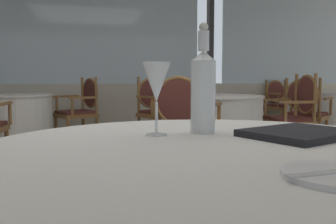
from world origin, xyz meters
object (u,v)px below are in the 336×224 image
Objects in this scene: water_bottle at (203,89)px; wine_glass at (156,83)px; dining_chair_1_1 at (296,110)px; dining_chair_3_1 at (280,101)px; dining_chair_3_2 at (305,109)px; dining_chair_1_0 at (183,121)px; dining_chair_0_1 at (82,106)px; menu_book at (299,133)px; dining_chair_1_2 at (156,106)px.

water_bottle reaches higher than wine_glass.
dining_chair_1_1 is (2.18, 2.60, -0.33)m from wine_glass.
wine_glass is at bearing -44.32° from dining_chair_3_1.
dining_chair_1_0 is at bearing 170.02° from dining_chair_3_2.
dining_chair_0_1 is 2.26m from dining_chair_1_0.
water_bottle is at bearing -168.71° from dining_chair_3_2.
dining_chair_3_1 is (0.92, 1.87, -0.02)m from dining_chair_1_1.
dining_chair_1_0 is at bearing 85.77° from dining_chair_0_1.
menu_book is 0.31× the size of dining_chair_0_1.
wine_glass is 0.23× the size of dining_chair_1_2.
water_bottle is 0.36× the size of dining_chair_1_2.
dining_chair_0_1 is at bearing -138.38° from dining_chair_1_2.
dining_chair_1_2 is 2.51m from dining_chair_3_1.
dining_chair_3_2 is at bearing -131.55° from dining_chair_1_1.
dining_chair_3_2 is at bearing 44.84° from dining_chair_1_2.
wine_glass reaches higher than dining_chair_0_1.
menu_book is at bearing -30.54° from water_bottle.
dining_chair_1_1 is 2.08m from dining_chair_3_1.
wine_glass is 0.23× the size of dining_chair_1_0.
dining_chair_1_1 reaches higher than dining_chair_3_1.
dining_chair_1_0 is 0.97× the size of dining_chair_1_1.
dining_chair_1_0 is 1.00× the size of dining_chair_1_2.
dining_chair_1_1 reaches higher than dining_chair_0_1.
wine_glass is 0.23× the size of dining_chair_3_2.
dining_chair_1_2 reaches higher than dining_chair_3_1.
dining_chair_1_1 reaches higher than wine_glass.
wine_glass is at bearing -37.57° from dining_chair_1_2.
dining_chair_1_1 is at bearing 124.58° from dining_chair_0_1.
dining_chair_0_1 is (-0.20, 3.97, -0.34)m from wine_glass.
menu_book is 0.32× the size of dining_chair_3_1.
dining_chair_0_1 is at bearing 55.64° from dining_chair_1_0.
dining_chair_0_1 is 1.00× the size of dining_chair_1_2.
dining_chair_1_1 is at bearing 51.85° from water_bottle.
dining_chair_3_1 is (2.48, 2.61, -0.02)m from dining_chair_1_0.
wine_glass reaches higher than menu_book.
dining_chair_1_0 is (0.47, 1.84, -0.31)m from water_bottle.
menu_book is 0.31× the size of dining_chair_1_0.
dining_chair_3_2 is (2.13, 3.06, -0.20)m from menu_book.
water_bottle is at bearing -35.27° from dining_chair_1_2.
water_bottle reaches higher than dining_chair_1_0.
wine_glass reaches higher than dining_chair_3_1.
menu_book is 4.14m from dining_chair_0_1.
dining_chair_1_2 is at bearing -29.85° from dining_chair_1_1.
dining_chair_1_0 is at bearing 61.70° from menu_book.
dining_chair_0_1 is 3.34m from dining_chair_3_1.
wine_glass is at bearing 67.35° from dining_chair_0_1.
water_bottle is 0.15m from wine_glass.
dining_chair_1_2 is 1.88m from dining_chair_3_2.
water_bottle reaches higher than dining_chair_3_1.
wine_glass is 0.24× the size of dining_chair_3_1.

